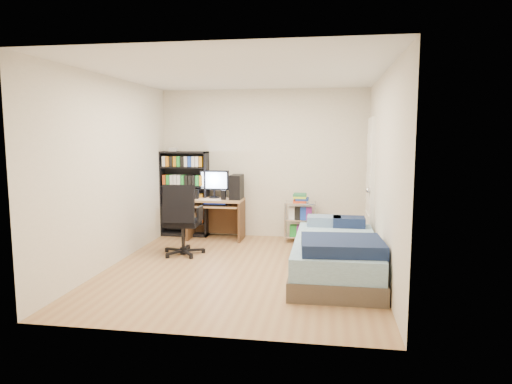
% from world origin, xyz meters
% --- Properties ---
extents(room, '(3.58, 4.08, 2.58)m').
position_xyz_m(room, '(0.00, 0.00, 1.25)').
color(room, '#A98154').
rests_on(room, ground).
extents(media_shelf, '(0.82, 0.27, 1.52)m').
position_xyz_m(media_shelf, '(-1.35, 1.84, 0.75)').
color(media_shelf, black).
rests_on(media_shelf, room).
extents(computer_desk, '(0.91, 0.53, 1.15)m').
position_xyz_m(computer_desk, '(-0.66, 1.70, 0.62)').
color(computer_desk, '#A17B53').
rests_on(computer_desk, room).
extents(office_chair, '(0.66, 0.66, 1.05)m').
position_xyz_m(office_chair, '(-0.99, 0.58, 0.33)').
color(office_chair, black).
rests_on(office_chair, room).
extents(wire_cart, '(0.51, 0.37, 0.80)m').
position_xyz_m(wire_cart, '(0.66, 1.69, 0.52)').
color(wire_cart, silver).
rests_on(wire_cart, room).
extents(bed, '(1.05, 2.10, 0.60)m').
position_xyz_m(bed, '(1.21, -0.08, 0.26)').
color(bed, brown).
rests_on(bed, room).
extents(door, '(0.12, 0.80, 2.00)m').
position_xyz_m(door, '(1.72, 1.35, 1.00)').
color(door, white).
rests_on(door, room).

